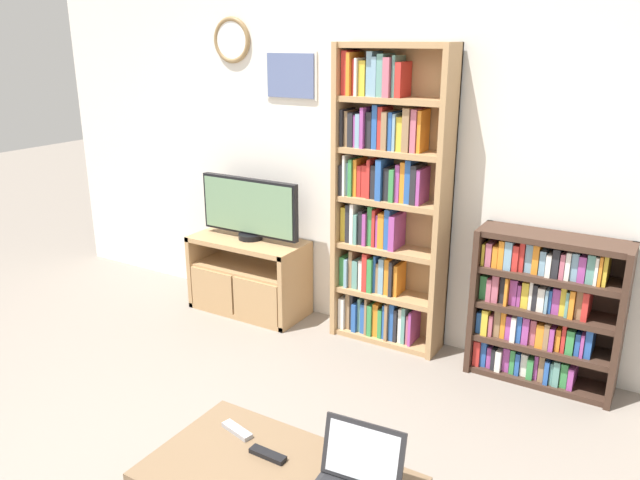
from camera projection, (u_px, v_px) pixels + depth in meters
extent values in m
cube|color=silver|center=(380.00, 147.00, 4.14)|extent=(5.87, 0.06, 2.60)
torus|color=olive|center=(232.00, 40.00, 4.47)|extent=(0.32, 0.03, 0.32)
cylinder|color=white|center=(232.00, 40.00, 4.47)|extent=(0.27, 0.02, 0.27)
cube|color=silver|center=(291.00, 76.00, 4.30)|extent=(0.42, 0.01, 0.33)
cube|color=slate|center=(291.00, 76.00, 4.30)|extent=(0.38, 0.02, 0.30)
cube|color=tan|center=(206.00, 265.00, 4.91)|extent=(0.04, 0.41, 0.57)
cube|color=tan|center=(296.00, 286.00, 4.49)|extent=(0.04, 0.41, 0.57)
cube|color=tan|center=(248.00, 241.00, 4.62)|extent=(0.88, 0.41, 0.04)
cube|color=tan|center=(250.00, 307.00, 4.78)|extent=(0.88, 0.41, 0.04)
cube|color=tan|center=(249.00, 268.00, 4.68)|extent=(0.81, 0.38, 0.04)
cube|color=tan|center=(212.00, 290.00, 4.67)|extent=(0.39, 0.02, 0.31)
cube|color=tan|center=(256.00, 301.00, 4.47)|extent=(0.39, 0.02, 0.31)
cylinder|color=black|center=(251.00, 236.00, 4.61)|extent=(0.18, 0.18, 0.04)
cube|color=black|center=(250.00, 206.00, 4.54)|extent=(0.82, 0.05, 0.42)
cube|color=slate|center=(247.00, 207.00, 4.52)|extent=(0.78, 0.01, 0.38)
cube|color=tan|center=(342.00, 195.00, 4.18)|extent=(0.04, 0.25, 1.97)
cube|color=tan|center=(443.00, 209.00, 3.83)|extent=(0.04, 0.25, 1.97)
cube|color=tan|center=(398.00, 198.00, 4.10)|extent=(0.75, 0.02, 1.97)
cube|color=tan|center=(386.00, 337.00, 4.31)|extent=(0.68, 0.21, 0.04)
cube|color=tan|center=(387.00, 294.00, 4.21)|extent=(0.68, 0.21, 0.04)
cube|color=tan|center=(389.00, 249.00, 4.11)|extent=(0.68, 0.21, 0.04)
cube|color=tan|center=(390.00, 202.00, 4.01)|extent=(0.68, 0.21, 0.04)
cube|color=tan|center=(392.00, 152.00, 3.91)|extent=(0.68, 0.21, 0.04)
cube|color=tan|center=(394.00, 100.00, 3.81)|extent=(0.68, 0.21, 0.04)
cube|color=tan|center=(396.00, 45.00, 3.71)|extent=(0.68, 0.21, 0.04)
cube|color=white|center=(347.00, 310.00, 4.43)|extent=(0.04, 0.18, 0.23)
cube|color=#93704C|center=(352.00, 308.00, 4.41)|extent=(0.03, 0.15, 0.26)
cube|color=#232328|center=(356.00, 309.00, 4.39)|extent=(0.02, 0.15, 0.27)
cube|color=#2856A8|center=(359.00, 314.00, 4.38)|extent=(0.03, 0.18, 0.21)
cube|color=#5B9389|center=(363.00, 312.00, 4.37)|extent=(0.02, 0.15, 0.24)
cube|color=#2856A8|center=(367.00, 315.00, 4.35)|extent=(0.03, 0.16, 0.22)
cube|color=#93704C|center=(371.00, 313.00, 4.33)|extent=(0.02, 0.18, 0.27)
cube|color=#388947|center=(375.00, 317.00, 4.32)|extent=(0.03, 0.18, 0.22)
cube|color=orange|center=(380.00, 317.00, 4.30)|extent=(0.04, 0.16, 0.24)
cube|color=#388947|center=(385.00, 320.00, 4.29)|extent=(0.03, 0.17, 0.21)
cube|color=#2856A8|center=(389.00, 318.00, 4.27)|extent=(0.02, 0.17, 0.25)
cube|color=#93704C|center=(391.00, 318.00, 4.25)|extent=(0.02, 0.20, 0.26)
cube|color=#2856A8|center=(396.00, 319.00, 4.24)|extent=(0.03, 0.17, 0.26)
cube|color=#232328|center=(400.00, 322.00, 4.23)|extent=(0.02, 0.17, 0.23)
cube|color=white|center=(404.00, 322.00, 4.21)|extent=(0.03, 0.16, 0.24)
cube|color=#5B9389|center=(408.00, 322.00, 4.20)|extent=(0.03, 0.17, 0.26)
cube|color=#B75B70|center=(412.00, 326.00, 4.19)|extent=(0.02, 0.16, 0.21)
cube|color=#9E4293|center=(414.00, 325.00, 4.17)|extent=(0.02, 0.18, 0.24)
cube|color=#388947|center=(348.00, 269.00, 4.33)|extent=(0.04, 0.17, 0.21)
cube|color=#759EB7|center=(352.00, 270.00, 4.31)|extent=(0.02, 0.19, 0.20)
cube|color=#93704C|center=(356.00, 266.00, 4.29)|extent=(0.03, 0.17, 0.26)
cube|color=#5B9389|center=(360.00, 272.00, 4.28)|extent=(0.04, 0.17, 0.20)
cube|color=white|center=(366.00, 272.00, 4.27)|extent=(0.03, 0.16, 0.21)
cube|color=red|center=(370.00, 269.00, 4.23)|extent=(0.04, 0.19, 0.27)
cube|color=#388947|center=(375.00, 272.00, 4.22)|extent=(0.03, 0.19, 0.24)
cube|color=#2856A8|center=(379.00, 271.00, 4.21)|extent=(0.02, 0.16, 0.26)
cube|color=#93704C|center=(382.00, 275.00, 4.21)|extent=(0.02, 0.16, 0.21)
cube|color=#759EB7|center=(386.00, 274.00, 4.19)|extent=(0.04, 0.16, 0.25)
cube|color=orange|center=(391.00, 274.00, 4.17)|extent=(0.04, 0.15, 0.25)
cube|color=#232328|center=(395.00, 276.00, 4.15)|extent=(0.02, 0.18, 0.24)
cube|color=orange|center=(400.00, 278.00, 4.14)|extent=(0.03, 0.15, 0.22)
cube|color=gold|center=(348.00, 222.00, 4.23)|extent=(0.04, 0.15, 0.23)
cube|color=#232328|center=(353.00, 221.00, 4.21)|extent=(0.04, 0.17, 0.26)
cube|color=white|center=(358.00, 221.00, 4.18)|extent=(0.02, 0.19, 0.27)
cube|color=#5B9389|center=(361.00, 227.00, 4.18)|extent=(0.02, 0.19, 0.21)
cube|color=#232328|center=(366.00, 225.00, 4.16)|extent=(0.03, 0.17, 0.23)
cube|color=#9E4293|center=(370.00, 227.00, 4.15)|extent=(0.02, 0.18, 0.22)
cube|color=#388947|center=(374.00, 224.00, 4.13)|extent=(0.03, 0.16, 0.27)
cube|color=red|center=(378.00, 226.00, 4.12)|extent=(0.02, 0.17, 0.25)
cube|color=#9E4293|center=(382.00, 229.00, 4.11)|extent=(0.02, 0.16, 0.22)
cube|color=orange|center=(386.00, 228.00, 4.09)|extent=(0.04, 0.17, 0.23)
cube|color=#2856A8|center=(392.00, 227.00, 4.06)|extent=(0.03, 0.17, 0.27)
cube|color=#9E4293|center=(397.00, 231.00, 4.05)|extent=(0.04, 0.19, 0.23)
cube|color=#232328|center=(347.00, 178.00, 4.14)|extent=(0.02, 0.20, 0.20)
cube|color=white|center=(350.00, 174.00, 4.12)|extent=(0.02, 0.19, 0.27)
cube|color=#759EB7|center=(353.00, 177.00, 4.12)|extent=(0.02, 0.16, 0.22)
cube|color=#388947|center=(356.00, 176.00, 4.10)|extent=(0.02, 0.18, 0.24)
cube|color=orange|center=(360.00, 176.00, 4.09)|extent=(0.03, 0.16, 0.24)
cube|color=red|center=(364.00, 180.00, 4.08)|extent=(0.03, 0.15, 0.20)
cube|color=red|center=(369.00, 180.00, 4.06)|extent=(0.04, 0.15, 0.21)
cube|color=red|center=(373.00, 177.00, 4.04)|extent=(0.02, 0.17, 0.25)
cube|color=#232328|center=(379.00, 181.00, 4.03)|extent=(0.04, 0.16, 0.22)
cube|color=#2856A8|center=(384.00, 178.00, 3.99)|extent=(0.04, 0.20, 0.26)
cube|color=#232328|center=(391.00, 183.00, 3.98)|extent=(0.04, 0.16, 0.21)
cube|color=#388947|center=(397.00, 184.00, 3.96)|extent=(0.03, 0.19, 0.21)
cube|color=#9E4293|center=(402.00, 182.00, 3.94)|extent=(0.03, 0.16, 0.24)
cube|color=orange|center=(407.00, 181.00, 3.92)|extent=(0.03, 0.16, 0.26)
cube|color=#2856A8|center=(412.00, 180.00, 3.90)|extent=(0.04, 0.16, 0.27)
cube|color=#232328|center=(418.00, 183.00, 3.88)|extent=(0.04, 0.18, 0.25)
cube|color=#9E4293|center=(423.00, 186.00, 3.87)|extent=(0.02, 0.18, 0.22)
cube|color=#232328|center=(348.00, 127.00, 4.03)|extent=(0.02, 0.19, 0.23)
cube|color=#93704C|center=(351.00, 128.00, 4.03)|extent=(0.02, 0.16, 0.22)
cube|color=#232328|center=(356.00, 129.00, 4.01)|extent=(0.04, 0.17, 0.22)
cube|color=#9E4293|center=(360.00, 130.00, 4.00)|extent=(0.02, 0.16, 0.20)
cube|color=#759EB7|center=(363.00, 130.00, 3.98)|extent=(0.03, 0.18, 0.21)
cube|color=#9E4293|center=(368.00, 127.00, 3.96)|extent=(0.02, 0.19, 0.25)
cube|color=#232328|center=(373.00, 129.00, 3.95)|extent=(0.04, 0.15, 0.23)
cube|color=#2856A8|center=(380.00, 126.00, 3.92)|extent=(0.04, 0.16, 0.27)
cube|color=red|center=(385.00, 127.00, 3.91)|extent=(0.03, 0.16, 0.26)
cube|color=#93704C|center=(390.00, 130.00, 3.89)|extent=(0.04, 0.18, 0.24)
cube|color=#2856A8|center=(395.00, 130.00, 3.87)|extent=(0.03, 0.17, 0.23)
cube|color=#759EB7|center=(399.00, 131.00, 3.86)|extent=(0.02, 0.17, 0.23)
cube|color=gold|center=(404.00, 133.00, 3.85)|extent=(0.04, 0.15, 0.21)
cube|color=#93704C|center=(411.00, 129.00, 3.81)|extent=(0.04, 0.18, 0.27)
cube|color=#B75B70|center=(418.00, 130.00, 3.80)|extent=(0.04, 0.17, 0.26)
cube|color=orange|center=(423.00, 131.00, 3.78)|extent=(0.02, 0.15, 0.25)
cube|color=red|center=(350.00, 73.00, 3.93)|extent=(0.04, 0.17, 0.27)
cube|color=orange|center=(355.00, 74.00, 3.90)|extent=(0.02, 0.20, 0.26)
cube|color=red|center=(359.00, 77.00, 3.91)|extent=(0.02, 0.16, 0.22)
cube|color=white|center=(362.00, 77.00, 3.89)|extent=(0.02, 0.19, 0.23)
cube|color=gold|center=(367.00, 78.00, 3.88)|extent=(0.04, 0.16, 0.21)
cube|color=#759EB7|center=(374.00, 74.00, 3.85)|extent=(0.04, 0.15, 0.27)
cube|color=#759EB7|center=(380.00, 76.00, 3.83)|extent=(0.03, 0.18, 0.24)
cube|color=#5B9389|center=(386.00, 75.00, 3.81)|extent=(0.04, 0.18, 0.25)
cube|color=#B75B70|center=(392.00, 77.00, 3.78)|extent=(0.04, 0.19, 0.23)
cube|color=#5B9389|center=(398.00, 76.00, 3.77)|extent=(0.02, 0.16, 0.25)
cube|color=red|center=(403.00, 80.00, 3.76)|extent=(0.04, 0.17, 0.21)
cube|color=#3D281E|center=(478.00, 297.00, 3.86)|extent=(0.04, 0.27, 0.92)
cube|color=#3D281E|center=(621.00, 327.00, 3.46)|extent=(0.04, 0.27, 0.92)
cube|color=#3D281E|center=(550.00, 304.00, 3.76)|extent=(0.85, 0.02, 0.92)
cube|color=#3D281E|center=(537.00, 378.00, 3.80)|extent=(0.77, 0.24, 0.04)
cube|color=#3D281E|center=(541.00, 345.00, 3.73)|extent=(0.77, 0.24, 0.04)
cube|color=#3D281E|center=(546.00, 311.00, 3.66)|extent=(0.77, 0.24, 0.04)
cube|color=#3D281E|center=(550.00, 276.00, 3.59)|extent=(0.77, 0.24, 0.04)
cube|color=#3D281E|center=(554.00, 239.00, 3.52)|extent=(0.77, 0.24, 0.04)
cube|color=red|center=(481.00, 348.00, 3.95)|extent=(0.04, 0.21, 0.17)
cube|color=#2856A8|center=(487.00, 349.00, 3.93)|extent=(0.03, 0.18, 0.17)
cube|color=#9E4293|center=(493.00, 352.00, 3.92)|extent=(0.03, 0.18, 0.14)
cube|color=#232328|center=(497.00, 354.00, 3.90)|extent=(0.02, 0.20, 0.14)
cube|color=white|center=(502.00, 355.00, 3.88)|extent=(0.03, 0.21, 0.14)
cube|color=#9E4293|center=(509.00, 355.00, 3.87)|extent=(0.04, 0.17, 0.16)
cube|color=#388947|center=(516.00, 357.00, 3.85)|extent=(0.03, 0.18, 0.16)
cube|color=#2856A8|center=(521.00, 359.00, 3.83)|extent=(0.03, 0.19, 0.14)
cube|color=white|center=(527.00, 360.00, 3.82)|extent=(0.04, 0.17, 0.14)
cube|color=#388947|center=(533.00, 363.00, 3.79)|extent=(0.04, 0.20, 0.13)
cube|color=#9E4293|center=(539.00, 362.00, 3.78)|extent=(0.02, 0.17, 0.16)
cube|color=#93704C|center=(544.00, 363.00, 3.76)|extent=(0.03, 0.18, 0.16)
cube|color=#2856A8|center=(550.00, 366.00, 3.74)|extent=(0.03, 0.22, 0.15)
cube|color=#5B9389|center=(554.00, 368.00, 3.73)|extent=(0.02, 0.19, 0.14)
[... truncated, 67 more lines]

